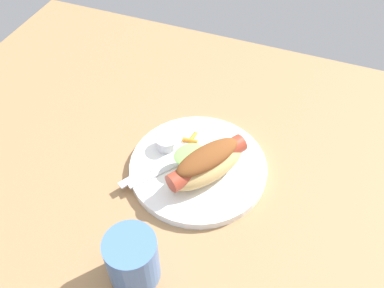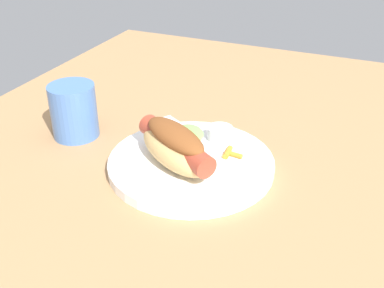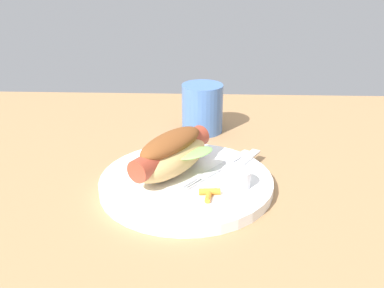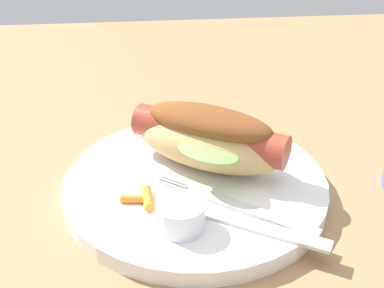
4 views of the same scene
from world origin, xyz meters
TOP-DOWN VIEW (x-y plane):
  - ground_plane at (0.00, 0.00)cm, footprint 120.00×90.00cm
  - plate at (1.25, 1.56)cm, footprint 25.41×25.41cm
  - hot_dog at (3.42, 0.16)cm, footprint 14.13×16.27cm
  - sauce_ramekin at (-5.87, 3.56)cm, footprint 4.18×4.18cm
  - fork at (-3.76, -1.54)cm, footprint 10.60×13.47cm
  - knife at (-5.96, -1.46)cm, footprint 9.10×14.01cm
  - carrot_garnish at (-2.14, 6.67)cm, footprint 3.01×3.03cm
  - drinking_cup at (-0.65, -20.92)cm, footprint 7.80×7.80cm

SIDE VIEW (x-z plane):
  - ground_plane at x=0.00cm, z-range -1.80..0.00cm
  - plate at x=1.25cm, z-range 0.00..1.60cm
  - knife at x=-5.96cm, z-range 1.60..1.96cm
  - fork at x=-3.76cm, z-range 1.60..2.00cm
  - carrot_garnish at x=-2.14cm, z-range 1.57..2.48cm
  - sauce_ramekin at x=-5.87cm, z-range 1.60..4.05cm
  - drinking_cup at x=-0.65cm, z-range 0.00..9.26cm
  - hot_dog at x=3.42cm, z-range 1.67..7.96cm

